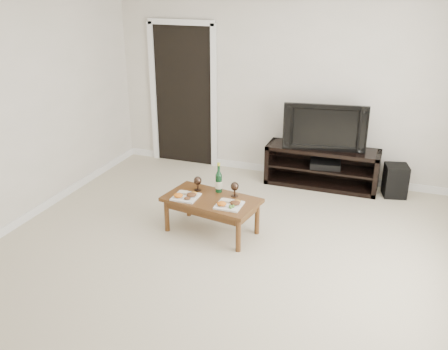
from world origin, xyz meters
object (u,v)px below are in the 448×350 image
Objects in this scene: subwoofer at (395,181)px; coffee_table at (212,215)px; media_console at (322,167)px; television at (325,126)px.

coffee_table is at bearing -150.75° from subwoofer.
media_console reaches higher than coffee_table.
television is at bearing 62.18° from coffee_table.
media_console is 1.45× the size of coffee_table.
coffee_table is (-0.93, -1.76, -0.07)m from media_console.
media_console is 0.97m from subwoofer.
coffee_table is at bearing -117.82° from media_console.
media_console is 1.39× the size of television.
media_console is at bearing 166.26° from subwoofer.
subwoofer reaches higher than coffee_table.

